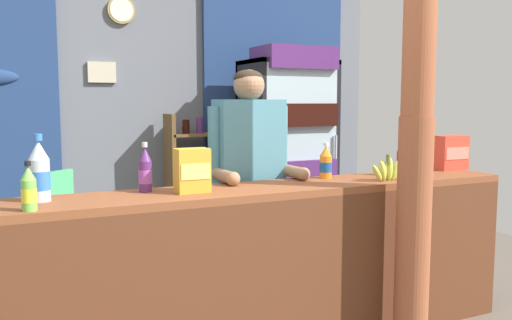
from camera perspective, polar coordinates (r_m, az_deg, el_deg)
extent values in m
plane|color=#665B51|center=(3.69, -5.72, -15.66)|extent=(7.11, 7.11, 0.00)
cube|color=slate|center=(5.05, -12.50, 6.33)|extent=(4.85, 0.12, 2.79)
cube|color=navy|center=(5.46, 2.06, 9.44)|extent=(1.53, 0.04, 2.22)
ellipsoid|color=navy|center=(5.44, 2.15, 8.29)|extent=(0.84, 0.10, 0.16)
cylinder|color=tan|center=(5.01, -14.13, 15.19)|extent=(0.24, 0.03, 0.24)
cylinder|color=white|center=(5.00, -14.09, 15.22)|extent=(0.20, 0.01, 0.20)
cube|color=beige|center=(4.92, -16.06, 8.95)|extent=(0.24, 0.02, 0.18)
cube|color=brown|center=(2.94, 0.56, -3.25)|extent=(3.14, 0.45, 0.04)
cube|color=brown|center=(2.87, 2.38, -12.81)|extent=(3.14, 0.04, 0.87)
cube|color=brown|center=(3.94, 21.19, -7.97)|extent=(0.08, 0.40, 0.87)
cylinder|color=#995133|center=(3.07, 16.34, -7.67)|extent=(0.19, 0.19, 1.29)
ellipsoid|color=#995133|center=(3.05, 17.83, 2.35)|extent=(0.06, 0.05, 0.08)
cube|color=black|center=(5.22, 1.92, 0.72)|extent=(0.79, 0.04, 1.74)
cube|color=black|center=(4.82, -0.59, 0.27)|extent=(0.04, 0.57, 1.74)
cube|color=black|center=(5.18, 6.95, 0.64)|extent=(0.04, 0.57, 1.74)
cube|color=black|center=(4.98, 3.38, 10.26)|extent=(0.79, 0.57, 0.04)
cube|color=black|center=(5.14, 3.26, -8.80)|extent=(0.79, 0.57, 0.08)
cube|color=silver|center=(4.75, 4.90, 0.77)|extent=(0.73, 0.02, 1.58)
cylinder|color=#B7B7BC|center=(4.91, 8.46, 0.31)|extent=(0.02, 0.02, 0.40)
cube|color=silver|center=(5.02, 3.30, -2.08)|extent=(0.71, 0.49, 0.02)
cube|color=#56286B|center=(4.91, 3.94, -0.98)|extent=(0.67, 0.45, 0.20)
cube|color=silver|center=(4.97, 3.34, 3.61)|extent=(0.71, 0.49, 0.02)
cube|color=black|center=(4.87, 3.98, 4.84)|extent=(0.67, 0.45, 0.20)
cube|color=silver|center=(4.97, 3.37, 9.34)|extent=(0.71, 0.49, 0.02)
cube|color=#56286B|center=(4.88, 4.02, 10.69)|extent=(0.67, 0.45, 0.20)
cube|color=brown|center=(4.89, -9.09, -2.57)|extent=(0.04, 0.28, 1.26)
cube|color=brown|center=(5.03, -4.28, -2.26)|extent=(0.04, 0.28, 1.26)
cube|color=brown|center=(4.91, -6.71, 2.70)|extent=(0.44, 0.28, 0.02)
cylinder|color=black|center=(4.88, -7.46, 3.54)|extent=(0.07, 0.07, 0.12)
cylinder|color=#56286B|center=(4.93, -6.00, 3.68)|extent=(0.06, 0.06, 0.14)
cube|color=brown|center=(4.95, -6.66, -1.69)|extent=(0.44, 0.28, 0.02)
cylinder|color=#75C64C|center=(4.91, -7.40, -0.69)|extent=(0.07, 0.07, 0.16)
cylinder|color=black|center=(4.96, -5.95, -0.92)|extent=(0.07, 0.07, 0.10)
cube|color=brown|center=(5.01, -6.60, -5.98)|extent=(0.44, 0.28, 0.02)
cylinder|color=#56286B|center=(4.98, -7.34, -5.19)|extent=(0.06, 0.06, 0.13)
cylinder|color=silver|center=(5.01, -5.90, -4.95)|extent=(0.06, 0.06, 0.15)
cube|color=#4CC675|center=(4.13, -18.90, -7.16)|extent=(0.62, 0.62, 0.04)
cube|color=#4CC675|center=(4.23, -20.96, -3.89)|extent=(0.35, 0.29, 0.40)
cylinder|color=#4CC675|center=(3.93, -18.73, -11.17)|extent=(0.04, 0.04, 0.44)
cylinder|color=#4CC675|center=(4.19, -15.07, -9.93)|extent=(0.04, 0.04, 0.44)
cylinder|color=#4CC675|center=(4.19, -22.53, -10.21)|extent=(0.04, 0.04, 0.44)
cylinder|color=#4CC675|center=(4.44, -18.85, -9.14)|extent=(0.04, 0.04, 0.44)
cube|color=#4CC675|center=(3.97, -20.98, -6.00)|extent=(0.28, 0.33, 0.03)
cube|color=#4CC675|center=(4.25, -17.07, -5.08)|extent=(0.28, 0.33, 0.03)
cylinder|color=#28282D|center=(3.38, -2.11, -10.18)|extent=(0.11, 0.11, 0.84)
cylinder|color=#28282D|center=(3.45, 0.62, -9.83)|extent=(0.11, 0.11, 0.84)
cube|color=teal|center=(3.29, -0.75, 1.66)|extent=(0.41, 0.20, 0.55)
sphere|color=#997051|center=(3.28, -0.76, 7.94)|extent=(0.19, 0.19, 0.19)
ellipsoid|color=#2D2319|center=(3.29, -0.83, 8.68)|extent=(0.18, 0.18, 0.10)
cylinder|color=teal|center=(3.20, -4.39, 2.16)|extent=(0.08, 0.08, 0.40)
cylinder|color=#997051|center=(3.08, -3.35, -1.69)|extent=(0.07, 0.26, 0.07)
sphere|color=#997051|center=(2.96, -2.39, -2.01)|extent=(0.08, 0.08, 0.08)
cylinder|color=teal|center=(3.38, 2.69, 2.40)|extent=(0.08, 0.08, 0.40)
cylinder|color=#997051|center=(3.27, 3.91, -1.23)|extent=(0.07, 0.26, 0.07)
sphere|color=#997051|center=(3.16, 5.07, -1.50)|extent=(0.08, 0.08, 0.08)
cylinder|color=silver|center=(2.69, -22.00, -2.03)|extent=(0.09, 0.09, 0.20)
cone|color=silver|center=(2.68, -22.12, 0.98)|extent=(0.09, 0.09, 0.09)
cylinder|color=blue|center=(2.67, -22.17, 2.26)|extent=(0.04, 0.04, 0.03)
cylinder|color=blue|center=(2.69, -22.00, -2.03)|extent=(0.10, 0.10, 0.09)
cylinder|color=black|center=(3.49, 15.23, -0.39)|extent=(0.07, 0.07, 0.15)
cone|color=black|center=(3.48, 15.29, 1.38)|extent=(0.07, 0.07, 0.07)
cylinder|color=red|center=(3.48, 15.31, 2.13)|extent=(0.03, 0.03, 0.02)
cylinder|color=red|center=(3.49, 15.23, -0.39)|extent=(0.07, 0.07, 0.07)
cylinder|color=orange|center=(3.29, 7.42, -0.75)|extent=(0.07, 0.07, 0.13)
cone|color=orange|center=(3.28, 7.44, 0.95)|extent=(0.07, 0.07, 0.06)
cylinder|color=white|center=(3.27, 7.45, 1.67)|extent=(0.03, 0.03, 0.02)
cylinder|color=#194C99|center=(3.29, 7.42, -0.75)|extent=(0.08, 0.08, 0.06)
cylinder|color=#56286B|center=(2.82, -11.68, -1.73)|extent=(0.07, 0.07, 0.16)
cone|color=#56286B|center=(2.81, -11.73, 0.61)|extent=(0.07, 0.07, 0.07)
cylinder|color=silver|center=(2.80, -11.76, 1.60)|extent=(0.03, 0.03, 0.03)
cylinder|color=purple|center=(2.82, -11.68, -1.73)|extent=(0.07, 0.07, 0.07)
cylinder|color=#75C64C|center=(2.48, -22.97, -3.50)|extent=(0.06, 0.06, 0.13)
cone|color=#75C64C|center=(2.46, -23.06, -1.29)|extent=(0.06, 0.06, 0.06)
cylinder|color=black|center=(2.46, -23.10, -0.35)|extent=(0.03, 0.03, 0.02)
cylinder|color=yellow|center=(2.48, -22.97, -3.50)|extent=(0.06, 0.06, 0.06)
cube|color=#E5422D|center=(3.90, 19.94, 0.75)|extent=(0.23, 0.13, 0.23)
cube|color=#FF826D|center=(3.86, 20.63, 0.66)|extent=(0.20, 0.00, 0.08)
cube|color=gold|center=(2.76, -6.80, -1.11)|extent=(0.17, 0.11, 0.23)
cube|color=#FFE26D|center=(2.71, -6.41, -1.25)|extent=(0.15, 0.00, 0.08)
ellipsoid|color=#B7C647|center=(3.19, 12.75, -1.36)|extent=(0.09, 0.03, 0.11)
ellipsoid|color=#B7C647|center=(3.21, 13.26, -1.19)|extent=(0.07, 0.04, 0.14)
ellipsoid|color=#B7C647|center=(3.26, 13.42, -1.12)|extent=(0.06, 0.04, 0.13)
ellipsoid|color=#B7C647|center=(3.27, 14.01, -0.98)|extent=(0.05, 0.05, 0.15)
ellipsoid|color=#B7C647|center=(3.29, 14.58, -1.11)|extent=(0.08, 0.03, 0.13)
ellipsoid|color=#B7C647|center=(3.31, 15.05, -1.09)|extent=(0.10, 0.04, 0.13)
cylinder|color=olive|center=(3.25, 13.85, 0.15)|extent=(0.02, 0.02, 0.05)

